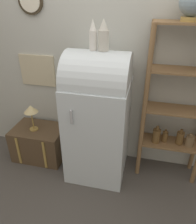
{
  "coord_description": "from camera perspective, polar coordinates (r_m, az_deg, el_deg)",
  "views": [
    {
      "loc": [
        0.51,
        -1.89,
        2.04
      ],
      "look_at": [
        0.0,
        0.22,
        0.84
      ],
      "focal_mm": 35.0,
      "sensor_mm": 36.0,
      "label": 1
    }
  ],
  "objects": [
    {
      "name": "suitcase_trunk",
      "position": [
        3.13,
        -14.95,
        -7.67
      ],
      "size": [
        0.67,
        0.47,
        0.45
      ],
      "color": "brown",
      "rests_on": "ground_plane"
    },
    {
      "name": "globe",
      "position": [
        2.28,
        23.59,
        24.67
      ],
      "size": [
        0.24,
        0.24,
        0.28
      ],
      "color": "#AD8942",
      "rests_on": "shelf_unit"
    },
    {
      "name": "refrigerator",
      "position": [
        2.49,
        -0.01,
        -0.84
      ],
      "size": [
        0.68,
        0.7,
        1.53
      ],
      "color": "silver",
      "rests_on": "ground_plane"
    },
    {
      "name": "wall_back",
      "position": [
        2.61,
        1.75,
        13.61
      ],
      "size": [
        7.0,
        0.09,
        2.7
      ],
      "color": "#B7B7AD",
      "rests_on": "ground_plane"
    },
    {
      "name": "desk_lamp",
      "position": [
        2.86,
        -17.13,
        0.38
      ],
      "size": [
        0.18,
        0.18,
        0.35
      ],
      "color": "#AD8942",
      "rests_on": "suitcase_trunk"
    },
    {
      "name": "vase_center",
      "position": [
        2.19,
        1.47,
        19.21
      ],
      "size": [
        0.11,
        0.11,
        0.29
      ],
      "color": "beige",
      "rests_on": "refrigerator"
    },
    {
      "name": "vase_left",
      "position": [
        2.21,
        -1.34,
        19.24
      ],
      "size": [
        0.07,
        0.07,
        0.29
      ],
      "color": "white",
      "rests_on": "refrigerator"
    },
    {
      "name": "ground_plane",
      "position": [
        2.82,
        -1.08,
        -17.3
      ],
      "size": [
        12.0,
        12.0,
        0.0
      ],
      "primitive_type": "plane",
      "color": "#4C4742"
    },
    {
      "name": "shelf_unit",
      "position": [
        2.53,
        20.16,
        2.16
      ],
      "size": [
        0.71,
        0.3,
        1.8
      ],
      "color": "olive",
      "rests_on": "ground_plane"
    }
  ]
}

